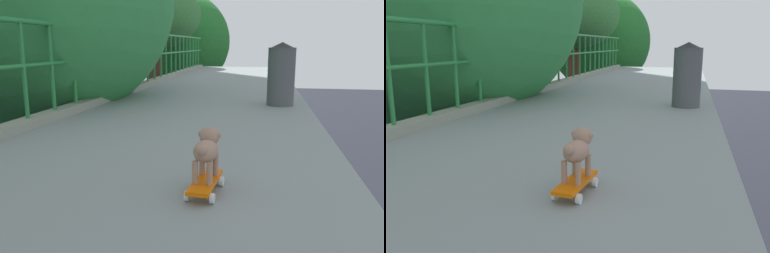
% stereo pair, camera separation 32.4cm
% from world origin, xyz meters
% --- Properties ---
extents(car_blue_fifth, '(1.90, 4.08, 1.36)m').
position_xyz_m(car_blue_fifth, '(-3.84, 7.42, 0.64)').
color(car_blue_fifth, '#233A98').
rests_on(car_blue_fifth, ground).
extents(car_grey_sixth, '(2.01, 4.50, 1.51)m').
position_xyz_m(car_grey_sixth, '(-7.24, 11.36, 0.74)').
color(car_grey_sixth, slate).
rests_on(car_grey_sixth, ground).
extents(car_green_seventh, '(2.01, 4.00, 1.57)m').
position_xyz_m(car_green_seventh, '(-4.11, 13.66, 0.74)').
color(car_green_seventh, '#17723D').
rests_on(car_green_seventh, ground).
extents(city_bus, '(2.74, 10.65, 3.00)m').
position_xyz_m(city_bus, '(-7.36, 26.06, 1.72)').
color(city_bus, '#104E8A').
rests_on(city_bus, ground).
extents(roadside_tree_mid, '(5.31, 5.31, 9.74)m').
position_xyz_m(roadside_tree_mid, '(-1.90, 4.82, 7.37)').
color(roadside_tree_mid, '#513B24').
rests_on(roadside_tree_mid, ground).
extents(roadside_tree_far, '(3.77, 3.77, 9.16)m').
position_xyz_m(roadside_tree_far, '(-2.20, 14.38, 7.58)').
color(roadside_tree_far, '#553022').
rests_on(roadside_tree_far, ground).
extents(roadside_tree_farthest, '(5.19, 5.19, 9.28)m').
position_xyz_m(roadside_tree_farthest, '(-2.08, 18.56, 6.72)').
color(roadside_tree_farthest, '#473126').
rests_on(roadside_tree_farthest, ground).
extents(toy_skateboard, '(0.20, 0.47, 0.09)m').
position_xyz_m(toy_skateboard, '(1.94, 0.73, 5.78)').
color(toy_skateboard, '#F16204').
rests_on(toy_skateboard, overpass_deck).
extents(small_dog, '(0.17, 0.35, 0.31)m').
position_xyz_m(small_dog, '(1.94, 0.76, 5.99)').
color(small_dog, '#A27C67').
rests_on(small_dog, toy_skateboard).
extents(litter_bin, '(0.41, 0.41, 0.94)m').
position_xyz_m(litter_bin, '(2.53, 4.43, 6.19)').
color(litter_bin, '#4D5154').
rests_on(litter_bin, overpass_deck).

